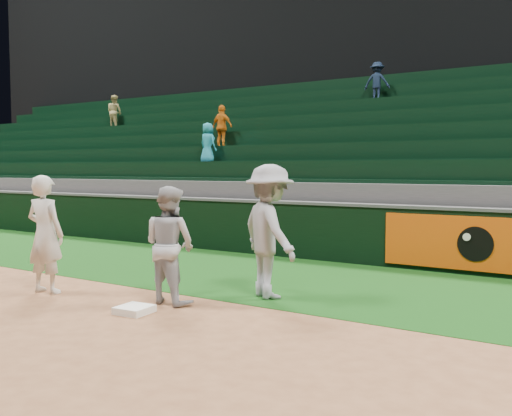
{
  "coord_description": "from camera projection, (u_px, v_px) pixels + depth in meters",
  "views": [
    {
      "loc": [
        5.64,
        -5.83,
        1.98
      ],
      "look_at": [
        0.37,
        2.3,
        1.3
      ],
      "focal_mm": 40.0,
      "sensor_mm": 36.0,
      "label": 1
    }
  ],
  "objects": [
    {
      "name": "ground",
      "position": [
        146.0,
        308.0,
        8.08
      ],
      "size": [
        70.0,
        70.0,
        0.0
      ],
      "primitive_type": "plane",
      "color": "brown",
      "rests_on": "ground"
    },
    {
      "name": "first_base",
      "position": [
        134.0,
        310.0,
        7.78
      ],
      "size": [
        0.47,
        0.47,
        0.1
      ],
      "primitive_type": "cube",
      "rotation": [
        0.0,
        0.0,
        0.09
      ],
      "color": "white",
      "rests_on": "ground"
    },
    {
      "name": "stadium_seating",
      "position": [
        378.0,
        178.0,
        15.48
      ],
      "size": [
        36.0,
        5.95,
        5.05
      ],
      "color": "#3D3D40",
      "rests_on": "ground"
    },
    {
      "name": "upper_deck",
      "position": [
        458.0,
        65.0,
        22.27
      ],
      "size": [
        40.0,
        12.0,
        12.0
      ],
      "primitive_type": "cube",
      "color": "black",
      "rests_on": "ground"
    },
    {
      "name": "baserunner",
      "position": [
        170.0,
        245.0,
        8.33
      ],
      "size": [
        0.88,
        0.71,
        1.72
      ],
      "primitive_type": "imported",
      "rotation": [
        0.0,
        0.0,
        3.07
      ],
      "color": "#A4A6AF",
      "rests_on": "ground"
    },
    {
      "name": "base_coach",
      "position": [
        269.0,
        231.0,
        8.64
      ],
      "size": [
        1.51,
        1.33,
        2.03
      ],
      "primitive_type": "imported",
      "rotation": [
        0.0,
        0.0,
        2.59
      ],
      "color": "#8F919B",
      "rests_on": "foul_grass"
    },
    {
      "name": "foul_grass",
      "position": [
        260.0,
        274.0,
        10.59
      ],
      "size": [
        36.0,
        4.2,
        0.01
      ],
      "primitive_type": "cube",
      "color": "#0D370D",
      "rests_on": "ground"
    },
    {
      "name": "field_wall",
      "position": [
        315.0,
        230.0,
        12.38
      ],
      "size": [
        36.0,
        0.45,
        1.25
      ],
      "color": "black",
      "rests_on": "ground"
    },
    {
      "name": "first_baseman",
      "position": [
        45.0,
        234.0,
        9.0
      ],
      "size": [
        0.74,
        0.54,
        1.87
      ],
      "primitive_type": "imported",
      "rotation": [
        0.0,
        0.0,
        3.28
      ],
      "color": "silver",
      "rests_on": "ground"
    }
  ]
}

